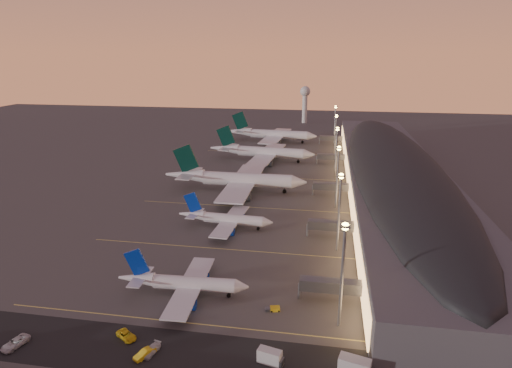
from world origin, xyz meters
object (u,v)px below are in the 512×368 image
(airliner_wide_far, at_px, (271,134))
(baggage_tug_b, at_px, (328,283))
(service_van_a, at_px, (15,343))
(airliner_narrow_north, at_px, (225,219))
(airliner_wide_near, at_px, (235,179))
(airliner_wide_mid, at_px, (262,152))
(radar_tower, at_px, (305,98))
(service_van_d, at_px, (145,354))
(catering_truck_a, at_px, (271,357))
(baggage_tug_a, at_px, (273,309))
(service_van_b, at_px, (126,335))
(service_van_c, at_px, (151,350))
(catering_truck_b, at_px, (356,368))
(airliner_narrow_south, at_px, (183,283))

(airliner_wide_far, height_order, baggage_tug_b, airliner_wide_far)
(service_van_a, bearing_deg, airliner_narrow_north, 82.27)
(airliner_wide_near, xyz_separation_m, baggage_tug_b, (43.01, -77.61, -4.91))
(airliner_wide_near, relative_size, airliner_wide_mid, 1.05)
(airliner_narrow_north, bearing_deg, radar_tower, 90.01)
(service_van_d, bearing_deg, service_van_a, -145.70)
(airliner_wide_far, bearing_deg, service_van_a, -91.01)
(catering_truck_a, bearing_deg, baggage_tug_a, 109.99)
(airliner_wide_mid, relative_size, airliner_wide_far, 0.96)
(airliner_wide_near, height_order, service_van_a, airliner_wide_near)
(service_van_b, relative_size, service_van_c, 1.07)
(baggage_tug_b, distance_m, service_van_b, 53.86)
(service_van_d, bearing_deg, airliner_wide_near, 124.01)
(airliner_wide_near, xyz_separation_m, service_van_b, (-1.29, -108.25, -4.68))
(airliner_narrow_north, relative_size, baggage_tug_a, 9.28)
(service_van_a, distance_m, service_van_b, 23.47)
(service_van_a, relative_size, service_van_b, 1.13)
(airliner_wide_near, bearing_deg, service_van_d, -87.31)
(catering_truck_b, height_order, service_van_b, catering_truck_b)
(airliner_wide_mid, xyz_separation_m, service_van_b, (-4.48, -166.92, -4.42))
(airliner_narrow_south, distance_m, airliner_wide_mid, 147.29)
(radar_tower, relative_size, baggage_tug_a, 8.52)
(airliner_wide_near, bearing_deg, airliner_narrow_north, -82.45)
(radar_tower, height_order, catering_truck_b, radar_tower)
(catering_truck_a, distance_m, service_van_a, 55.50)
(airliner_wide_near, relative_size, catering_truck_a, 11.50)
(baggage_tug_a, height_order, service_van_d, service_van_d)
(service_van_c, xyz_separation_m, service_van_d, (-0.88, -1.32, 0.07))
(radar_tower, xyz_separation_m, service_van_b, (-20.82, -312.70, -21.12))
(airliner_wide_mid, height_order, service_van_a, airliner_wide_mid)
(airliner_wide_far, distance_m, catering_truck_a, 227.39)
(catering_truck_a, height_order, catering_truck_b, catering_truck_b)
(service_van_a, height_order, service_van_d, service_van_a)
(service_van_b, bearing_deg, airliner_narrow_south, 14.47)
(service_van_d, bearing_deg, baggage_tug_b, 74.77)
(airliner_narrow_south, distance_m, airliner_wide_near, 88.78)
(airliner_wide_far, height_order, baggage_tug_a, airliner_wide_far)
(airliner_narrow_north, bearing_deg, airliner_wide_far, 94.84)
(airliner_wide_near, distance_m, service_van_d, 113.54)
(baggage_tug_a, xyz_separation_m, baggage_tug_b, (13.40, 14.63, 0.04))
(service_van_a, bearing_deg, baggage_tug_b, 43.60)
(baggage_tug_b, distance_m, service_van_a, 76.49)
(baggage_tug_a, distance_m, service_van_d, 32.23)
(catering_truck_b, bearing_deg, service_van_b, -169.08)
(airliner_wide_near, height_order, service_van_b, airliner_wide_near)
(airliner_wide_far, bearing_deg, catering_truck_b, -72.95)
(baggage_tug_a, height_order, service_van_c, service_van_c)
(radar_tower, distance_m, catering_truck_b, 317.96)
(baggage_tug_a, bearing_deg, airliner_wide_mid, 86.65)
(airliner_wide_far, distance_m, service_van_b, 222.86)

